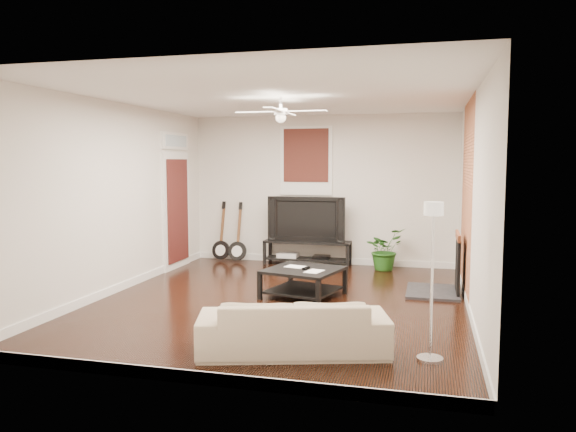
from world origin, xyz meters
name	(u,v)px	position (x,y,z in m)	size (l,w,h in m)	color
room	(281,201)	(0.00, 0.00, 1.40)	(5.01, 6.01, 2.81)	black
brick_accent	(467,199)	(2.49, 1.00, 1.40)	(0.02, 2.20, 2.80)	#A05733
fireplace	(444,263)	(2.20, 1.00, 0.46)	(0.80, 1.10, 0.92)	black
window_back	(306,161)	(-0.30, 2.97, 1.95)	(1.00, 0.06, 1.30)	#3D1B10
door_left	(177,200)	(-2.46, 1.90, 1.25)	(0.08, 1.00, 2.50)	white
tv_stand	(307,253)	(-0.23, 2.78, 0.23)	(1.62, 0.43, 0.45)	black
tv	(308,219)	(-0.23, 2.80, 0.87)	(1.45, 0.19, 0.84)	black
coffee_table	(303,283)	(0.25, 0.33, 0.20)	(0.97, 0.97, 0.41)	black
sofa	(293,325)	(0.66, -1.99, 0.28)	(1.91, 0.75, 0.56)	#C1A990
floor_lamp	(432,282)	(2.01, -1.89, 0.78)	(0.26, 0.26, 1.56)	white
potted_plant	(384,249)	(1.22, 2.61, 0.37)	(0.67, 0.58, 0.75)	#205718
guitar_left	(221,231)	(-1.95, 2.75, 0.59)	(0.36, 0.26, 1.18)	black
guitar_right	(237,232)	(-1.60, 2.72, 0.59)	(0.36, 0.26, 1.18)	black
ceiling_fan	(281,112)	(0.00, 0.00, 2.60)	(1.24, 1.24, 0.32)	white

